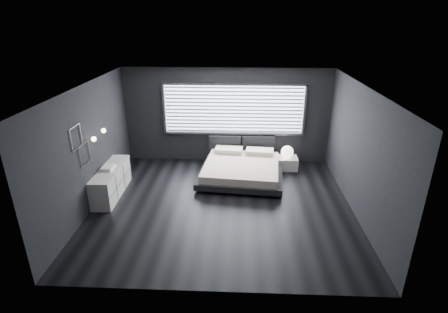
{
  "coord_description": "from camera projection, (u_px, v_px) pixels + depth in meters",
  "views": [
    {
      "loc": [
        0.36,
        -7.16,
        4.22
      ],
      "look_at": [
        0.0,
        0.85,
        0.9
      ],
      "focal_mm": 28.0,
      "sensor_mm": 36.0,
      "label": 1
    }
  ],
  "objects": [
    {
      "name": "sconce_far",
      "position": [
        103.0,
        131.0,
        8.35
      ],
      "size": [
        0.18,
        0.11,
        0.11
      ],
      "color": "silver",
      "rests_on": "ground"
    },
    {
      "name": "wall_art_lower",
      "position": [
        85.0,
        154.0,
        7.56
      ],
      "size": [
        0.01,
        0.48,
        0.48
      ],
      "color": "#47474C",
      "rests_on": "ground"
    },
    {
      "name": "bed",
      "position": [
        241.0,
        169.0,
        9.53
      ],
      "size": [
        2.4,
        2.31,
        0.57
      ],
      "color": "black",
      "rests_on": "ground"
    },
    {
      "name": "nightstand",
      "position": [
        286.0,
        163.0,
        10.12
      ],
      "size": [
        0.6,
        0.5,
        0.35
      ],
      "primitive_type": "cube",
      "rotation": [
        0.0,
        0.0,
        -0.0
      ],
      "color": "beige",
      "rests_on": "ground"
    },
    {
      "name": "book_stack",
      "position": [
        108.0,
        168.0,
        8.45
      ],
      "size": [
        0.31,
        0.39,
        0.08
      ],
      "color": "silver",
      "rests_on": "dresser"
    },
    {
      "name": "orb_lamp",
      "position": [
        287.0,
        152.0,
        9.97
      ],
      "size": [
        0.35,
        0.35,
        0.35
      ],
      "primitive_type": "sphere",
      "color": "white",
      "rests_on": "nightstand"
    },
    {
      "name": "headboard",
      "position": [
        241.0,
        144.0,
        10.44
      ],
      "size": [
        1.96,
        0.16,
        0.52
      ],
      "color": "black",
      "rests_on": "ground"
    },
    {
      "name": "dresser",
      "position": [
        111.0,
        181.0,
        8.63
      ],
      "size": [
        0.52,
        1.76,
        0.7
      ],
      "color": "beige",
      "rests_on": "ground"
    },
    {
      "name": "window",
      "position": [
        234.0,
        110.0,
        10.1
      ],
      "size": [
        4.14,
        0.09,
        1.52
      ],
      "color": "white",
      "rests_on": "ground"
    },
    {
      "name": "sconce_near",
      "position": [
        94.0,
        139.0,
        7.8
      ],
      "size": [
        0.18,
        0.11,
        0.11
      ],
      "color": "silver",
      "rests_on": "ground"
    },
    {
      "name": "wall_art_upper",
      "position": [
        76.0,
        137.0,
        7.15
      ],
      "size": [
        0.01,
        0.48,
        0.48
      ],
      "color": "#47474C",
      "rests_on": "ground"
    },
    {
      "name": "room",
      "position": [
        222.0,
        150.0,
        7.71
      ],
      "size": [
        6.04,
        6.0,
        2.8
      ],
      "color": "black",
      "rests_on": "ground"
    }
  ]
}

